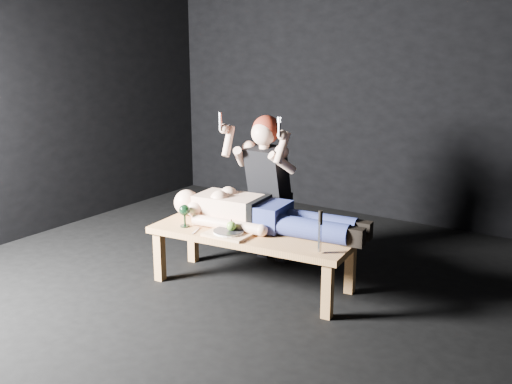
% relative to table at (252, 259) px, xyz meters
% --- Properties ---
extents(ground, '(5.00, 5.00, 0.00)m').
position_rel_table_xyz_m(ground, '(-0.01, -0.18, -0.23)').
color(ground, black).
rests_on(ground, ground).
extents(back_wall, '(5.00, 0.00, 5.00)m').
position_rel_table_xyz_m(back_wall, '(-0.01, 2.32, 1.27)').
color(back_wall, black).
rests_on(back_wall, ground).
extents(table, '(1.63, 0.74, 0.45)m').
position_rel_table_xyz_m(table, '(0.00, 0.00, 0.00)').
color(table, '#CA854A').
rests_on(table, ground).
extents(lying_man, '(1.67, 0.65, 0.27)m').
position_rel_table_xyz_m(lying_man, '(0.04, 0.13, 0.36)').
color(lying_man, '#D4A98A').
rests_on(lying_man, table).
extents(kneeling_woman, '(0.73, 0.81, 1.31)m').
position_rel_table_xyz_m(kneeling_woman, '(-0.18, 0.58, 0.43)').
color(kneeling_woman, black).
rests_on(kneeling_woman, ground).
extents(serving_tray, '(0.35, 0.26, 0.02)m').
position_rel_table_xyz_m(serving_tray, '(-0.10, -0.18, 0.24)').
color(serving_tray, tan).
rests_on(serving_tray, table).
extents(plate, '(0.24, 0.24, 0.02)m').
position_rel_table_xyz_m(plate, '(-0.10, -0.18, 0.25)').
color(plate, white).
rests_on(plate, serving_tray).
extents(apple, '(0.07, 0.07, 0.07)m').
position_rel_table_xyz_m(apple, '(-0.08, -0.17, 0.30)').
color(apple, '#5A8D28').
rests_on(apple, plate).
extents(goblet, '(0.09, 0.09, 0.18)m').
position_rel_table_xyz_m(goblet, '(-0.51, -0.19, 0.31)').
color(goblet, black).
rests_on(goblet, table).
extents(fork_flat, '(0.07, 0.16, 0.01)m').
position_rel_table_xyz_m(fork_flat, '(-0.36, -0.23, 0.23)').
color(fork_flat, '#B2B2B7').
rests_on(fork_flat, table).
extents(knife_flat, '(0.04, 0.17, 0.01)m').
position_rel_table_xyz_m(knife_flat, '(0.05, -0.17, 0.23)').
color(knife_flat, '#B2B2B7').
rests_on(knife_flat, table).
extents(spoon_flat, '(0.11, 0.14, 0.01)m').
position_rel_table_xyz_m(spoon_flat, '(-0.00, -0.09, 0.23)').
color(spoon_flat, '#B2B2B7').
rests_on(spoon_flat, table).
extents(carving_knife, '(0.04, 0.05, 0.30)m').
position_rel_table_xyz_m(carving_knife, '(0.65, -0.14, 0.38)').
color(carving_knife, '#B2B2B7').
rests_on(carving_knife, table).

